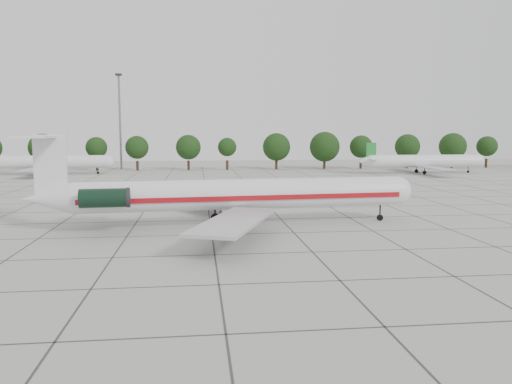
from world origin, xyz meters
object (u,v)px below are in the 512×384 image
at_px(bg_airliner_b, 47,162).
at_px(floodlight_mast, 120,116).
at_px(main_airliner, 223,194).
at_px(bg_airliner_d, 424,161).

xyz_separation_m(bg_airliner_b, floodlight_mast, (14.25, 17.67, 11.37)).
relative_size(main_airliner, floodlight_mast, 1.60).
distance_m(bg_airliner_d, floodlight_mast, 79.67).
height_order(main_airliner, bg_airliner_b, main_airliner).
relative_size(main_airliner, bg_airliner_d, 1.44).
bearing_deg(floodlight_mast, bg_airliner_b, -128.89).
xyz_separation_m(main_airliner, bg_airliner_d, (51.58, 63.11, -0.46)).
distance_m(bg_airliner_b, bg_airliner_d, 89.44).
height_order(bg_airliner_d, floodlight_mast, floodlight_mast).
bearing_deg(main_airliner, bg_airliner_d, 46.33).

